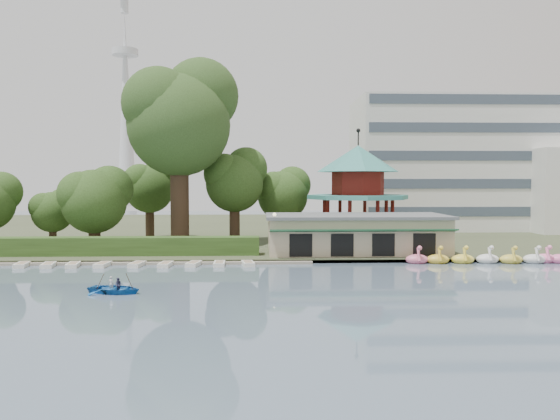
{
  "coord_description": "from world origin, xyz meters",
  "views": [
    {
      "loc": [
        0.12,
        -33.99,
        7.73
      ],
      "look_at": [
        2.0,
        18.0,
        5.0
      ],
      "focal_mm": 35.0,
      "sensor_mm": 36.0,
      "label": 1
    }
  ],
  "objects_px": {
    "rowboat_with_passengers": "(115,285)",
    "boathouse": "(356,233)",
    "big_tree": "(181,115)",
    "dock": "(131,263)",
    "pavilion": "(358,183)"
  },
  "relations": [
    {
      "from": "dock",
      "to": "boathouse",
      "type": "height_order",
      "value": "boathouse"
    },
    {
      "from": "boathouse",
      "to": "big_tree",
      "type": "xyz_separation_m",
      "value": [
        -18.84,
        6.21,
        12.81
      ]
    },
    {
      "from": "boathouse",
      "to": "rowboat_with_passengers",
      "type": "xyz_separation_m",
      "value": [
        -19.98,
        -18.15,
        -1.82
      ]
    },
    {
      "from": "dock",
      "to": "pavilion",
      "type": "bearing_deg",
      "value": 31.66
    },
    {
      "from": "dock",
      "to": "boathouse",
      "type": "bearing_deg",
      "value": 12.24
    },
    {
      "from": "boathouse",
      "to": "big_tree",
      "type": "height_order",
      "value": "big_tree"
    },
    {
      "from": "rowboat_with_passengers",
      "to": "boathouse",
      "type": "bearing_deg",
      "value": 42.25
    },
    {
      "from": "boathouse",
      "to": "big_tree",
      "type": "distance_m",
      "value": 23.62
    },
    {
      "from": "dock",
      "to": "boathouse",
      "type": "relative_size",
      "value": 1.83
    },
    {
      "from": "pavilion",
      "to": "rowboat_with_passengers",
      "type": "distance_m",
      "value": 36.4
    },
    {
      "from": "boathouse",
      "to": "big_tree",
      "type": "relative_size",
      "value": 0.86
    },
    {
      "from": "dock",
      "to": "big_tree",
      "type": "xyz_separation_m",
      "value": [
        3.16,
        10.99,
        15.06
      ]
    },
    {
      "from": "pavilion",
      "to": "big_tree",
      "type": "relative_size",
      "value": 0.63
    },
    {
      "from": "dock",
      "to": "pavilion",
      "type": "distance_m",
      "value": 29.14
    },
    {
      "from": "dock",
      "to": "pavilion",
      "type": "xyz_separation_m",
      "value": [
        24.0,
        14.8,
        7.36
      ]
    }
  ]
}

